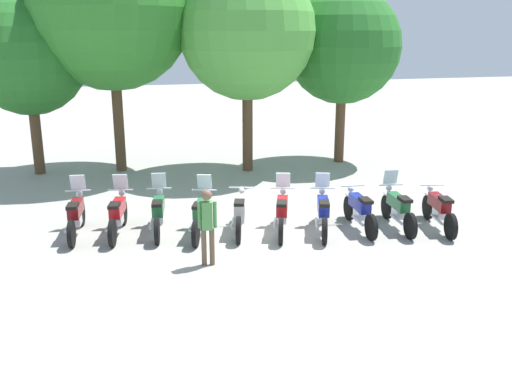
# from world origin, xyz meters

# --- Properties ---
(ground_plane) EXTENTS (80.00, 80.00, 0.00)m
(ground_plane) POSITION_xyz_m (0.00, 0.00, 0.00)
(ground_plane) COLOR #9E9B93
(motorcycle_0) EXTENTS (0.65, 2.19, 1.37)m
(motorcycle_0) POSITION_xyz_m (-4.37, 1.00, 0.52)
(motorcycle_0) COLOR black
(motorcycle_0) RESTS_ON ground_plane
(motorcycle_1) EXTENTS (0.75, 2.16, 1.37)m
(motorcycle_1) POSITION_xyz_m (-3.40, 0.80, 0.52)
(motorcycle_1) COLOR black
(motorcycle_1) RESTS_ON ground_plane
(motorcycle_2) EXTENTS (0.70, 2.18, 1.37)m
(motorcycle_2) POSITION_xyz_m (-2.43, 0.69, 0.52)
(motorcycle_2) COLOR black
(motorcycle_2) RESTS_ON ground_plane
(motorcycle_3) EXTENTS (0.90, 2.10, 1.37)m
(motorcycle_3) POSITION_xyz_m (-1.45, 0.25, 0.52)
(motorcycle_3) COLOR black
(motorcycle_3) RESTS_ON ground_plane
(motorcycle_4) EXTENTS (0.85, 2.13, 0.99)m
(motorcycle_4) POSITION_xyz_m (-0.48, 0.22, 0.50)
(motorcycle_4) COLOR black
(motorcycle_4) RESTS_ON ground_plane
(motorcycle_5) EXTENTS (0.91, 2.10, 1.37)m
(motorcycle_5) POSITION_xyz_m (0.50, -0.10, 0.52)
(motorcycle_5) COLOR black
(motorcycle_5) RESTS_ON ground_plane
(motorcycle_6) EXTENTS (0.89, 2.11, 1.37)m
(motorcycle_6) POSITION_xyz_m (1.47, -0.36, 0.52)
(motorcycle_6) COLOR black
(motorcycle_6) RESTS_ON ground_plane
(motorcycle_7) EXTENTS (0.62, 2.19, 0.99)m
(motorcycle_7) POSITION_xyz_m (2.43, -0.39, 0.50)
(motorcycle_7) COLOR black
(motorcycle_7) RESTS_ON ground_plane
(motorcycle_8) EXTENTS (0.66, 2.19, 1.37)m
(motorcycle_8) POSITION_xyz_m (3.40, -0.54, 0.52)
(motorcycle_8) COLOR black
(motorcycle_8) RESTS_ON ground_plane
(motorcycle_9) EXTENTS (0.75, 2.16, 0.99)m
(motorcycle_9) POSITION_xyz_m (4.38, -0.85, 0.50)
(motorcycle_9) COLOR black
(motorcycle_9) RESTS_ON ground_plane
(person_0) EXTENTS (0.41, 0.25, 1.65)m
(person_0) POSITION_xyz_m (-1.63, -1.64, 0.96)
(person_0) COLOR brown
(person_0) RESTS_ON ground_plane
(tree_0) EXTENTS (3.84, 3.84, 5.88)m
(tree_0) POSITION_xyz_m (-5.81, 7.80, 3.95)
(tree_0) COLOR brown
(tree_0) RESTS_ON ground_plane
(tree_1) EXTENTS (5.41, 5.41, 8.21)m
(tree_1) POSITION_xyz_m (-3.06, 7.53, 5.50)
(tree_1) COLOR brown
(tree_1) RESTS_ON ground_plane
(tree_2) EXTENTS (4.62, 4.62, 7.09)m
(tree_2) POSITION_xyz_m (1.29, 6.37, 4.77)
(tree_2) COLOR brown
(tree_2) RESTS_ON ground_plane
(tree_3) EXTENTS (4.14, 4.14, 6.33)m
(tree_3) POSITION_xyz_m (4.96, 6.80, 4.25)
(tree_3) COLOR brown
(tree_3) RESTS_ON ground_plane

